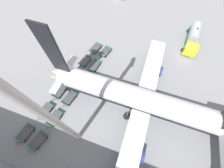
% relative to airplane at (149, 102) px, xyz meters
% --- Properties ---
extents(ground_plane, '(500.00, 500.00, 0.00)m').
position_rel_airplane_xyz_m(ground_plane, '(-14.77, 5.51, -3.05)').
color(ground_plane, gray).
extents(airplane, '(28.52, 36.19, 13.98)m').
position_rel_airplane_xyz_m(airplane, '(0.00, 0.00, 0.00)').
color(airplane, silver).
rests_on(airplane, ground_plane).
extents(fuel_tanker_secondary, '(9.61, 3.91, 3.03)m').
position_rel_airplane_xyz_m(fuel_tanker_secondary, '(-19.60, 6.62, -1.79)').
color(fuel_tanker_secondary, yellow).
rests_on(fuel_tanker_secondary, ground_plane).
extents(baggage_dolly_row_near_col_a, '(3.57, 2.19, 0.92)m').
position_rel_airplane_xyz_m(baggage_dolly_row_near_col_a, '(-9.82, -13.64, -2.58)').
color(baggage_dolly_row_near_col_a, '#424449').
rests_on(baggage_dolly_row_near_col_a, ground_plane).
extents(baggage_dolly_row_near_col_b, '(3.57, 2.18, 0.92)m').
position_rel_airplane_xyz_m(baggage_dolly_row_near_col_b, '(-5.79, -14.34, -2.58)').
color(baggage_dolly_row_near_col_b, '#424449').
rests_on(baggage_dolly_row_near_col_b, ground_plane).
extents(baggage_dolly_row_near_col_c, '(3.57, 2.17, 0.92)m').
position_rel_airplane_xyz_m(baggage_dolly_row_near_col_c, '(-1.66, -14.99, -2.58)').
color(baggage_dolly_row_near_col_c, '#424449').
rests_on(baggage_dolly_row_near_col_c, ground_plane).
extents(baggage_dolly_row_near_col_d, '(3.56, 2.02, 0.92)m').
position_rel_airplane_xyz_m(baggage_dolly_row_near_col_d, '(2.33, -15.88, -2.58)').
color(baggage_dolly_row_near_col_d, '#424449').
rests_on(baggage_dolly_row_near_col_d, ground_plane).
extents(baggage_dolly_row_near_col_e, '(3.57, 2.09, 0.92)m').
position_rel_airplane_xyz_m(baggage_dolly_row_near_col_e, '(6.39, -16.41, -2.58)').
color(baggage_dolly_row_near_col_e, '#424449').
rests_on(baggage_dolly_row_near_col_e, ground_plane).
extents(baggage_dolly_row_near_col_f, '(3.57, 2.06, 0.92)m').
position_rel_airplane_xyz_m(baggage_dolly_row_near_col_f, '(10.64, -17.38, -2.58)').
color(baggage_dolly_row_near_col_f, '#424449').
rests_on(baggage_dolly_row_near_col_f, ground_plane).
extents(baggage_dolly_row_mid_a_col_a, '(3.57, 2.19, 0.92)m').
position_rel_airplane_xyz_m(baggage_dolly_row_mid_a_col_a, '(-9.57, -11.20, -2.58)').
color(baggage_dolly_row_mid_a_col_a, '#424449').
rests_on(baggage_dolly_row_mid_a_col_a, ground_plane).
extents(baggage_dolly_row_mid_a_col_b, '(3.55, 1.96, 0.92)m').
position_rel_airplane_xyz_m(baggage_dolly_row_mid_a_col_b, '(-5.35, -11.98, -2.58)').
color(baggage_dolly_row_mid_a_col_b, '#424449').
rests_on(baggage_dolly_row_mid_a_col_b, ground_plane).
extents(baggage_dolly_row_mid_a_col_c, '(3.55, 1.96, 0.92)m').
position_rel_airplane_xyz_m(baggage_dolly_row_mid_a_col_c, '(-1.31, -12.73, -2.58)').
color(baggage_dolly_row_mid_a_col_c, '#424449').
rests_on(baggage_dolly_row_mid_a_col_c, ground_plane).
extents(baggage_dolly_row_mid_a_col_d, '(3.57, 2.13, 0.92)m').
position_rel_airplane_xyz_m(baggage_dolly_row_mid_a_col_d, '(2.93, -13.53, -2.58)').
color(baggage_dolly_row_mid_a_col_d, '#424449').
rests_on(baggage_dolly_row_mid_a_col_d, ground_plane).
extents(baggage_dolly_row_mid_a_col_e, '(3.55, 1.95, 0.92)m').
position_rel_airplane_xyz_m(baggage_dolly_row_mid_a_col_e, '(7.05, -14.18, -2.58)').
color(baggage_dolly_row_mid_a_col_e, '#424449').
rests_on(baggage_dolly_row_mid_a_col_e, ground_plane).
extents(baggage_dolly_row_mid_a_col_f, '(3.57, 2.19, 0.92)m').
position_rel_airplane_xyz_m(baggage_dolly_row_mid_a_col_f, '(10.94, -14.79, -2.58)').
color(baggage_dolly_row_mid_a_col_f, '#424449').
rests_on(baggage_dolly_row_mid_a_col_f, ground_plane).
extents(apron_light_mast, '(2.00, 0.80, 26.12)m').
position_rel_airplane_xyz_m(apron_light_mast, '(8.33, -9.06, 11.05)').
color(apron_light_mast, '#ADA89E').
rests_on(apron_light_mast, ground_plane).
extents(stand_guidance_stripe, '(0.31, 23.86, 0.01)m').
position_rel_airplane_xyz_m(stand_guidance_stripe, '(-0.27, -7.50, -3.05)').
color(stand_guidance_stripe, yellow).
rests_on(stand_guidance_stripe, ground_plane).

